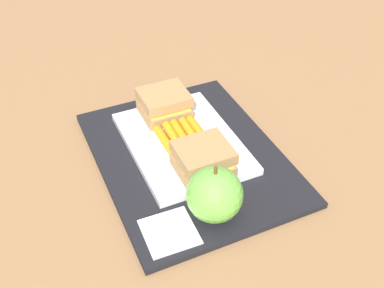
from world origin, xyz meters
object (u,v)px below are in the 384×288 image
carrot_sticks_bundle (183,136)px  paper_napkin (169,232)px  sandwich_half_right (203,159)px  apple (215,194)px  sandwich_half_left (164,104)px  food_tray (183,143)px

carrot_sticks_bundle → paper_napkin: bearing=-29.1°
sandwich_half_right → paper_napkin: 0.13m
paper_napkin → apple: bearing=94.3°
sandwich_half_right → carrot_sticks_bundle: (-0.08, 0.00, -0.02)m
sandwich_half_right → apple: 0.08m
sandwich_half_left → sandwich_half_right: same height
apple → carrot_sticks_bundle: bearing=172.7°
carrot_sticks_bundle → apple: size_ratio=0.86×
food_tray → sandwich_half_right: 0.08m
sandwich_half_left → carrot_sticks_bundle: 0.08m
sandwich_half_right → apple: apple is taller
sandwich_half_right → apple: size_ratio=0.89×
carrot_sticks_bundle → paper_napkin: carrot_sticks_bundle is taller
sandwich_half_left → food_tray: bearing=0.0°
sandwich_half_left → sandwich_half_right: (0.16, 0.00, 0.00)m
food_tray → paper_napkin: 0.18m
food_tray → paper_napkin: size_ratio=3.29×
food_tray → sandwich_half_right: (0.08, 0.00, 0.03)m
sandwich_half_left → sandwich_half_right: 0.16m
sandwich_half_right → apple: bearing=-14.2°
sandwich_half_right → sandwich_half_left: bearing=180.0°
food_tray → carrot_sticks_bundle: size_ratio=2.97×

